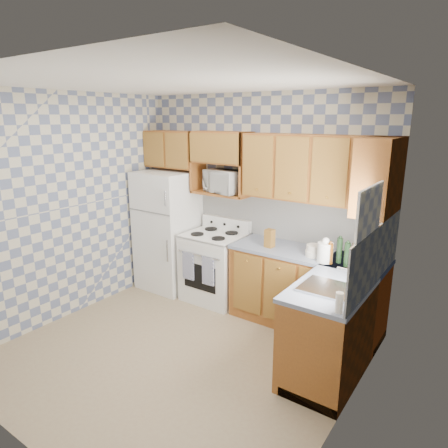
{
  "coord_description": "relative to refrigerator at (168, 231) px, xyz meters",
  "views": [
    {
      "loc": [
        2.51,
        -2.77,
        2.4
      ],
      "look_at": [
        0.05,
        0.75,
        1.25
      ],
      "focal_mm": 32.0,
      "sensor_mm": 36.0,
      "label": 1
    }
  ],
  "objects": [
    {
      "name": "floor",
      "position": [
        1.27,
        -1.25,
        -0.84
      ],
      "size": [
        3.4,
        3.4,
        0.0
      ],
      "primitive_type": "plane",
      "color": "#846C50",
      "rests_on": "ground"
    },
    {
      "name": "back_wall",
      "position": [
        1.27,
        0.35,
        0.51
      ],
      "size": [
        3.4,
        0.02,
        2.7
      ],
      "primitive_type": "cube",
      "color": "slate",
      "rests_on": "ground"
    },
    {
      "name": "right_wall",
      "position": [
        2.97,
        -1.25,
        0.51
      ],
      "size": [
        0.02,
        3.2,
        2.7
      ],
      "primitive_type": "cube",
      "color": "slate",
      "rests_on": "ground"
    },
    {
      "name": "backsplash_back",
      "position": [
        1.68,
        0.34,
        0.36
      ],
      "size": [
        2.6,
        0.02,
        0.56
      ],
      "primitive_type": "cube",
      "color": "white",
      "rests_on": "back_wall"
    },
    {
      "name": "backsplash_right",
      "position": [
        2.96,
        -0.45,
        0.36
      ],
      "size": [
        0.02,
        1.6,
        0.56
      ],
      "primitive_type": "cube",
      "color": "white",
      "rests_on": "right_wall"
    },
    {
      "name": "refrigerator",
      "position": [
        0.0,
        0.0,
        0.0
      ],
      "size": [
        0.75,
        0.7,
        1.68
      ],
      "primitive_type": "cube",
      "color": "white",
      "rests_on": "floor"
    },
    {
      "name": "stove_body",
      "position": [
        0.8,
        0.03,
        -0.39
      ],
      "size": [
        0.76,
        0.65,
        0.9
      ],
      "primitive_type": "cube",
      "color": "white",
      "rests_on": "floor"
    },
    {
      "name": "cooktop",
      "position": [
        0.8,
        0.03,
        0.07
      ],
      "size": [
        0.76,
        0.65,
        0.02
      ],
      "primitive_type": "cube",
      "color": "silver",
      "rests_on": "stove_body"
    },
    {
      "name": "backguard",
      "position": [
        0.8,
        0.3,
        0.16
      ],
      "size": [
        0.76,
        0.08,
        0.17
      ],
      "primitive_type": "cube",
      "color": "white",
      "rests_on": "cooktop"
    },
    {
      "name": "dish_towel_left",
      "position": [
        0.63,
        -0.32,
        -0.29
      ],
      "size": [
        0.17,
        0.02,
        0.37
      ],
      "primitive_type": "cube",
      "color": "navy",
      "rests_on": "stove_body"
    },
    {
      "name": "dish_towel_right",
      "position": [
        0.96,
        -0.32,
        -0.29
      ],
      "size": [
        0.17,
        0.02,
        0.37
      ],
      "primitive_type": "cube",
      "color": "navy",
      "rests_on": "stove_body"
    },
    {
      "name": "base_cabinets_back",
      "position": [
        2.1,
        0.05,
        -0.4
      ],
      "size": [
        1.75,
        0.6,
        0.88
      ],
      "primitive_type": "cube",
      "color": "brown",
      "rests_on": "floor"
    },
    {
      "name": "base_cabinets_right",
      "position": [
        2.67,
        -0.45,
        -0.4
      ],
      "size": [
        0.6,
        1.6,
        0.88
      ],
      "primitive_type": "cube",
      "color": "brown",
      "rests_on": "floor"
    },
    {
      "name": "countertop_back",
      "position": [
        2.1,
        0.05,
        0.06
      ],
      "size": [
        1.77,
        0.63,
        0.04
      ],
      "primitive_type": "cube",
      "color": "slate",
      "rests_on": "base_cabinets_back"
    },
    {
      "name": "countertop_right",
      "position": [
        2.67,
        -0.45,
        0.06
      ],
      "size": [
        0.63,
        1.6,
        0.04
      ],
      "primitive_type": "cube",
      "color": "slate",
      "rests_on": "base_cabinets_right"
    },
    {
      "name": "upper_cabinets_back",
      "position": [
        2.1,
        0.19,
        1.01
      ],
      "size": [
        1.75,
        0.33,
        0.74
      ],
      "primitive_type": "cube",
      "color": "brown",
      "rests_on": "back_wall"
    },
    {
      "name": "upper_cabinets_fridge",
      "position": [
        -0.02,
        0.19,
        1.13
      ],
      "size": [
        0.82,
        0.33,
        0.5
      ],
      "primitive_type": "cube",
      "color": "brown",
      "rests_on": "back_wall"
    },
    {
      "name": "upper_cabinets_right",
      "position": [
        2.81,
        0.0,
        1.01
      ],
      "size": [
        0.33,
        0.7,
        0.74
      ],
      "primitive_type": "cube",
      "color": "brown",
      "rests_on": "right_wall"
    },
    {
      "name": "microwave_shelf",
      "position": [
        0.8,
        0.19,
        0.6
      ],
      "size": [
        0.8,
        0.33,
        0.03
      ],
      "primitive_type": "cube",
      "color": "brown",
      "rests_on": "back_wall"
    },
    {
      "name": "microwave",
      "position": [
        0.85,
        0.21,
        0.76
      ],
      "size": [
        0.59,
        0.46,
        0.29
      ],
      "primitive_type": "imported",
      "rotation": [
        0.0,
        0.0,
        -0.22
      ],
      "color": "white",
      "rests_on": "microwave_shelf"
    },
    {
      "name": "sink",
      "position": [
        2.67,
        -0.8,
        0.09
      ],
      "size": [
        0.48,
        0.4,
        0.03
      ],
      "primitive_type": "cube",
      "color": "#B7B7BC",
      "rests_on": "countertop_right"
    },
    {
      "name": "window",
      "position": [
        2.96,
        -0.8,
        0.61
      ],
      "size": [
        0.02,
        0.66,
        0.86
      ],
      "primitive_type": "cube",
      "color": "silver",
      "rests_on": "right_wall"
    },
    {
      "name": "bottle_0",
      "position": [
        2.51,
        -0.09,
        0.22
      ],
      "size": [
        0.06,
        0.06,
        0.27
      ],
      "primitive_type": "cylinder",
      "color": "black",
      "rests_on": "countertop_back"
    },
    {
      "name": "bottle_1",
      "position": [
        2.61,
        -0.15,
        0.21
      ],
      "size": [
        0.06,
        0.06,
        0.25
      ],
      "primitive_type": "cylinder",
      "color": "black",
      "rests_on": "countertop_back"
    },
    {
      "name": "bottle_2",
      "position": [
        2.66,
        -0.05,
        0.2
      ],
      "size": [
        0.06,
        0.06,
        0.23
      ],
      "primitive_type": "cylinder",
      "color": "#60320C",
      "rests_on": "countertop_back"
    },
    {
      "name": "bottle_3",
      "position": [
        2.44,
        -0.17,
        0.19
      ],
      "size": [
        0.06,
        0.06,
        0.22
      ],
      "primitive_type": "cylinder",
      "color": "#60320C",
      "rests_on": "countertop_back"
    },
    {
      "name": "knife_block",
      "position": [
        1.66,
        -0.04,
        0.19
      ],
      "size": [
        0.11,
        0.11,
        0.21
      ],
      "primitive_type": "cube",
      "rotation": [
        0.0,
        0.0,
        -0.1
      ],
      "color": "brown",
      "rests_on": "countertop_back"
    },
    {
      "name": "electric_kettle",
      "position": [
        2.38,
        -0.15,
        0.19
      ],
      "size": [
        0.17,
        0.17,
        0.21
      ],
      "primitive_type": "cylinder",
      "color": "white",
      "rests_on": "countertop_back"
    },
    {
      "name": "food_containers",
      "position": [
        2.21,
        -0.04,
        0.14
      ],
      "size": [
        0.19,
        0.19,
        0.13
      ],
      "primitive_type": null,
      "color": "silver",
      "rests_on": "countertop_back"
    },
    {
      "name": "soap_bottle",
      "position": [
        2.89,
        -1.18,
        0.17
      ],
      "size": [
        0.06,
        0.06,
        0.17
      ],
      "primitive_type": "cylinder",
      "color": "silver",
      "rests_on": "countertop_right"
    }
  ]
}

